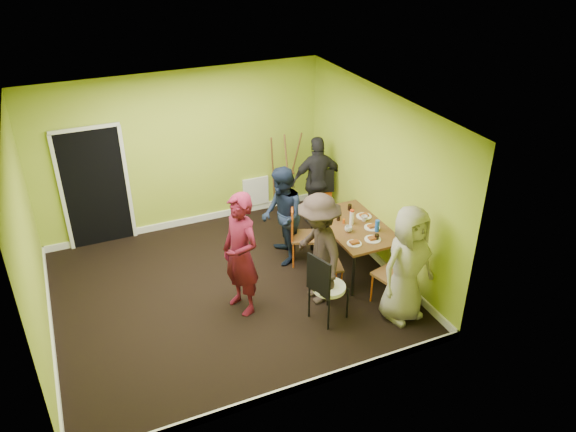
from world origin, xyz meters
The scene contains 28 objects.
ground centered at (0.00, 0.00, 0.00)m, with size 5.00×5.00×0.00m, color black.
room_walls centered at (-0.02, 0.04, 0.99)m, with size 5.04×4.54×2.82m.
dining_table centered at (2.05, -0.15, 0.70)m, with size 0.90×1.50×0.75m.
chair_left_far centered at (1.31, 0.30, 0.57)m, with size 0.55×0.55×1.02m.
chair_left_near centered at (1.36, -0.52, 0.48)m, with size 0.42×0.42×0.85m.
chair_back_end centered at (2.19, 1.27, 0.74)m, with size 0.52×0.58×1.05m.
chair_front_end centered at (2.09, -1.29, 0.59)m, with size 0.53×0.53×1.04m.
chair_bentwood centered at (1.03, -1.17, 0.59)m, with size 0.53×0.52×1.07m.
easel centered at (1.80, 2.02, 0.76)m, with size 0.62×0.58×1.55m.
plate_near_left centered at (1.79, 0.28, 0.76)m, with size 0.26×0.26×0.01m, color white.
plate_near_right centered at (1.77, -0.63, 0.76)m, with size 0.22×0.22×0.01m, color white.
plate_far_back centered at (1.97, 0.38, 0.76)m, with size 0.22×0.22×0.01m, color white.
plate_far_front centered at (2.08, -0.64, 0.76)m, with size 0.25×0.25×0.01m, color white.
plate_wall_back centered at (2.32, 0.02, 0.76)m, with size 0.24×0.24×0.01m, color white.
plate_wall_front centered at (2.26, -0.33, 0.76)m, with size 0.24×0.24×0.01m, color white.
thermos centered at (2.02, -0.10, 0.86)m, with size 0.07×0.07×0.22m, color white.
blue_bottle centered at (2.27, -0.45, 0.84)m, with size 0.07×0.07×0.19m, color blue.
orange_bottle centered at (1.92, -0.03, 0.79)m, with size 0.04×0.04×0.08m, color #DD5A14.
glass_mid centered at (1.89, 0.09, 0.80)m, with size 0.06×0.06×0.10m, color black.
glass_back centered at (2.22, 0.32, 0.80)m, with size 0.06×0.06×0.10m, color black.
glass_front centered at (2.14, -0.66, 0.79)m, with size 0.07×0.07×0.09m, color black.
cup_a centered at (1.86, -0.28, 0.80)m, with size 0.12×0.12×0.09m, color white.
cup_b centered at (2.25, -0.10, 0.80)m, with size 0.10×0.10×0.09m, color white.
person_standing centered at (0.08, -0.47, 0.91)m, with size 0.66×0.44×1.82m, color #550E21.
person_left_far centered at (1.09, 0.47, 0.81)m, with size 0.78×0.61×1.61m, color #131C31.
person_left_near centered at (1.16, -0.69, 0.85)m, with size 1.09×0.63×1.69m, color #2D221E.
person_back_end centered at (2.17, 1.38, 0.82)m, with size 0.96×0.40×1.64m, color #232127.
person_front_end centered at (2.07, -1.52, 0.86)m, with size 0.84×0.55×1.72m, color gray.
Camera 1 is at (-1.92, -6.63, 5.09)m, focal length 35.00 mm.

